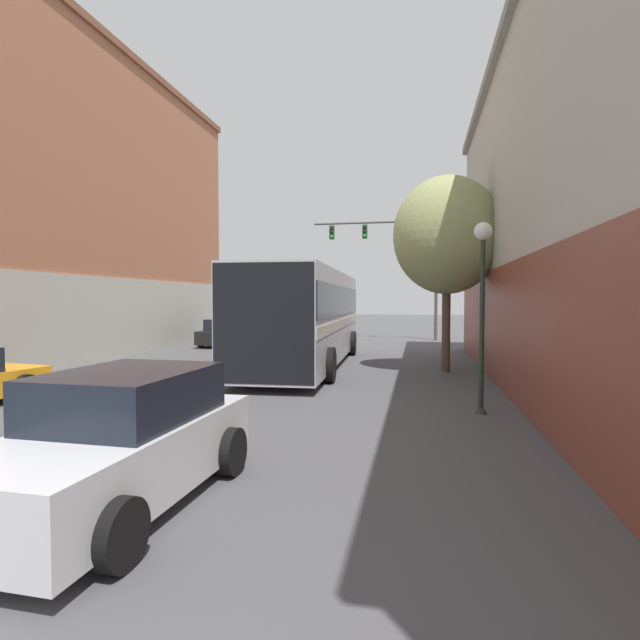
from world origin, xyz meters
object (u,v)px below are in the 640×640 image
traffic_signal_gantry (396,249)px  street_tree_near (447,236)px  street_lamp (482,291)px  hatchback_foreground (121,442)px  parked_car_left_mid (229,333)px  bus (306,313)px

traffic_signal_gantry → street_tree_near: bearing=-80.5°
street_lamp → traffic_signal_gantry: bearing=97.7°
street_tree_near → street_lamp: bearing=-86.3°
hatchback_foreground → parked_car_left_mid: hatchback_foreground is taller
hatchback_foreground → street_tree_near: 12.69m
parked_car_left_mid → street_tree_near: street_tree_near is taller
hatchback_foreground → parked_car_left_mid: bearing=20.0°
traffic_signal_gantry → bus: bearing=-102.0°
traffic_signal_gantry → street_tree_near: size_ratio=1.15×
bus → street_lamp: street_lamp is taller
street_lamp → street_tree_near: 6.25m
hatchback_foreground → street_tree_near: bearing=-18.2°
traffic_signal_gantry → hatchback_foreground: bearing=-94.7°
traffic_signal_gantry → street_lamp: traffic_signal_gantry is taller
hatchback_foreground → street_lamp: 7.33m
bus → hatchback_foreground: (0.59, -12.05, -1.14)m
hatchback_foreground → street_lamp: bearing=-37.9°
hatchback_foreground → street_lamp: street_lamp is taller
hatchback_foreground → parked_car_left_mid: (-6.22, 18.99, -0.06)m
parked_car_left_mid → traffic_signal_gantry: traffic_signal_gantry is taller
bus → street_tree_near: size_ratio=1.85×
parked_car_left_mid → street_tree_near: size_ratio=0.72×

